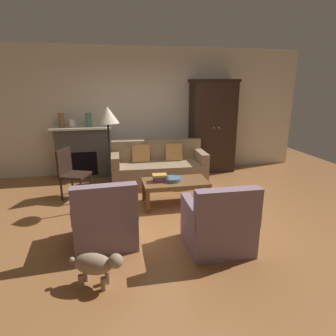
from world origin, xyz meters
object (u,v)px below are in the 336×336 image
Objects in this scene: fireplace at (83,152)px; mantel_vase_jade at (89,120)px; side_chair_wooden at (71,170)px; couch at (159,168)px; book_stack at (160,178)px; floor_lamp at (108,121)px; armchair_near_right at (218,225)px; dog at (96,265)px; mantel_vase_bronze at (61,120)px; armoire at (212,126)px; coffee_table at (175,184)px; mantel_vase_cream at (72,123)px; armchair_near_left at (105,221)px; fruit_bowl at (173,179)px.

mantel_vase_jade reaches higher than fireplace.
fireplace is 4.29× the size of mantel_vase_jade.
side_chair_wooden is (-0.13, -1.25, -0.06)m from fireplace.
couch reaches higher than book_stack.
armchair_near_right is at bearing -51.34° from floor_lamp.
dog is (-1.17, -3.11, -0.07)m from couch.
mantel_vase_bronze is at bearing 117.98° from floor_lamp.
floor_lamp reaches higher than side_chair_wooden.
mantel_vase_bronze is at bearing 101.63° from side_chair_wooden.
fireplace is at bearing 178.49° from armoire.
coffee_table is 2.03× the size of dog.
coffee_table is 0.66× the size of floor_lamp.
coffee_table is (-1.30, -1.85, -0.69)m from armoire.
mantel_vase_cream is at bearing 133.71° from coffee_table.
mantel_vase_jade is at bearing 178.76° from armoire.
armoire is 2.40× the size of armchair_near_left.
mantel_vase_cream is at bearing 0.00° from mantel_vase_bronze.
side_chair_wooden is (-1.77, 0.68, 0.15)m from coffee_table.
mantel_vase_cream is (-3.13, 0.06, 0.15)m from armoire.
armchair_near_right is (-1.10, -3.34, -0.74)m from armoire.
book_stack is 2.70m from mantel_vase_bronze.
couch is 3.58× the size of dog.
fireplace is at bearing 95.80° from dog.
mantel_vase_jade is at bearing 76.02° from side_chair_wooden.
couch is 1.19m from coffee_table.
mantel_vase_bronze is 0.33× the size of armchair_near_left.
armoire is 3.88× the size of dog.
side_chair_wooden reaches higher than couch.
fireplace is at bearing 99.07° from armchair_near_left.
armoire is 7.18× the size of mantel_vase_bronze.
side_chair_wooden is at bearing 109.01° from armchair_near_left.
armchair_near_left is 1.00× the size of armchair_near_right.
fireplace is at bearing 107.63° from floor_lamp.
floor_lamp is at bearing 174.85° from book_stack.
armchair_near_left reaches higher than book_stack.
armchair_near_left is (-1.08, -2.27, -0.00)m from couch.
mantel_vase_jade is at bearing 126.53° from fruit_bowl.
mantel_vase_cream reaches higher than armchair_near_right.
fireplace reaches higher than armchair_near_left.
fruit_bowl is (-0.05, -0.00, 0.09)m from coffee_table.
dog is (-1.00, -1.96, -0.24)m from book_stack.
fruit_bowl is (0.04, -1.19, 0.13)m from couch.
dog is (0.57, -3.84, -0.96)m from mantel_vase_cream.
mantel_vase_cream is 0.11× the size of floor_lamp.
armoire is 7.94× the size of book_stack.
armoire reaches higher than floor_lamp.
side_chair_wooden is at bearing -87.51° from mantel_vase_cream.
coffee_table is 1.22× the size of side_chair_wooden.
mantel_vase_bronze reaches higher than fireplace.
mantel_vase_cream is at bearing -174.31° from fireplace.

